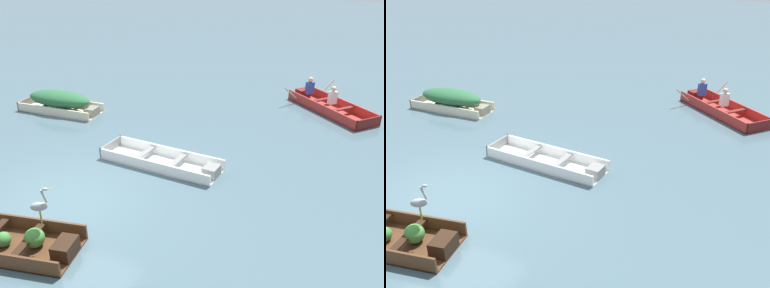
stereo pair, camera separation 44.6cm
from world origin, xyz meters
TOP-DOWN VIEW (x-y plane):
  - ground_plane at (0.00, 0.00)m, footprint 80.00×80.00m
  - dinghy_dark_varnish_foreground at (0.24, -1.66)m, footprint 2.87×1.68m
  - skiff_cream_near_moored at (-3.85, 4.57)m, footprint 2.95×1.17m
  - skiff_white_mid_moored at (1.28, 2.52)m, footprint 3.37×1.15m
  - rowboat_red_with_crew at (4.59, 8.57)m, footprint 3.33×3.19m
  - heron_on_dinghy at (0.61, -1.32)m, footprint 0.42×0.31m

SIDE VIEW (x-z plane):
  - ground_plane at x=0.00m, z-range 0.00..0.00m
  - skiff_white_mid_moored at x=1.28m, z-range -0.05..0.26m
  - dinghy_dark_varnish_foreground at x=0.24m, z-range -0.08..0.36m
  - rowboat_red_with_crew at x=4.59m, z-range -0.28..0.64m
  - skiff_cream_near_moored at x=-3.85m, z-range 0.03..0.77m
  - heron_on_dinghy at x=0.61m, z-range 0.48..1.32m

